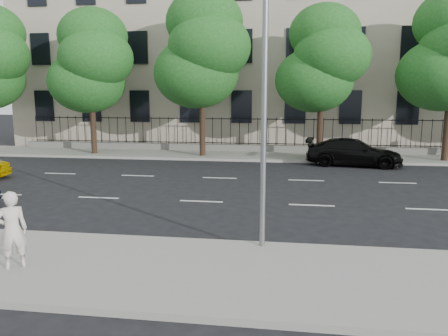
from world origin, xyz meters
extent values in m
plane|color=black|center=(0.00, 0.00, 0.00)|extent=(120.00, 120.00, 0.00)
cube|color=gray|center=(0.00, -4.00, 0.07)|extent=(60.00, 4.00, 0.15)
cube|color=gray|center=(0.00, 14.00, 0.07)|extent=(60.00, 4.00, 0.15)
cube|color=beige|center=(0.00, 23.00, 9.00)|extent=(34.00, 12.00, 18.00)
cube|color=slate|center=(0.00, 15.70, 0.35)|extent=(30.00, 0.50, 0.40)
cube|color=black|center=(0.00, 15.70, 0.65)|extent=(28.80, 0.05, 0.05)
cube|color=black|center=(0.00, 15.70, 2.25)|extent=(28.80, 0.05, 0.05)
cylinder|color=slate|center=(2.50, -2.30, 4.15)|extent=(0.14, 0.14, 8.00)
cylinder|color=#382619|center=(-9.00, 13.20, 1.64)|extent=(0.36, 0.36, 2.97)
ellipsoid|color=#1B521C|center=(-9.40, 13.50, 4.62)|extent=(4.75, 4.75, 3.90)
ellipsoid|color=#1B521C|center=(-8.50, 13.00, 6.00)|extent=(4.50, 4.50, 3.70)
ellipsoid|color=#1B521C|center=(-8.90, 13.60, 7.38)|extent=(4.25, 4.25, 3.50)
cylinder|color=#382619|center=(-2.00, 13.20, 1.81)|extent=(0.36, 0.36, 3.32)
ellipsoid|color=#1B521C|center=(-2.40, 13.50, 5.09)|extent=(5.13, 5.13, 4.21)
ellipsoid|color=#1B521C|center=(-1.50, 13.00, 6.58)|extent=(4.86, 4.86, 4.00)
ellipsoid|color=#1B521C|center=(-1.90, 13.60, 8.06)|extent=(4.59, 4.59, 3.78)
cylinder|color=#382619|center=(5.00, 13.20, 1.69)|extent=(0.36, 0.36, 3.08)
ellipsoid|color=#1B521C|center=(4.60, 13.50, 4.67)|extent=(4.56, 4.56, 3.74)
ellipsoid|color=#1B521C|center=(5.50, 13.00, 5.99)|extent=(4.32, 4.32, 3.55)
ellipsoid|color=#1B521C|center=(5.10, 13.60, 7.31)|extent=(4.08, 4.08, 3.36)
cylinder|color=#382619|center=(12.00, 13.20, 1.76)|extent=(0.36, 0.36, 3.22)
ellipsoid|color=#1B521C|center=(11.60, 13.50, 4.93)|extent=(4.94, 4.94, 4.06)
imported|color=black|center=(6.72, 11.50, 0.74)|extent=(5.34, 2.73, 1.48)
imported|color=silver|center=(-2.83, -4.49, 1.02)|extent=(0.75, 0.71, 1.73)
camera|label=1|loc=(3.03, -12.87, 3.98)|focal=35.00mm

